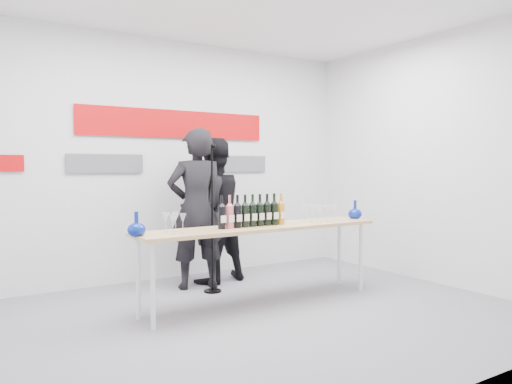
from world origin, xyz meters
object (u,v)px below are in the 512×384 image
Objects in this scene: mic_stand at (212,247)px; presenter_right at (212,210)px; presenter_left at (196,209)px; tasting_table at (261,232)px.

presenter_right is at bearing 60.28° from mic_stand.
presenter_left is at bearing 21.42° from presenter_right.
mic_stand is (-0.21, 0.68, -0.24)m from tasting_table.
tasting_table is 1.13m from presenter_right.
presenter_right is (0.02, 1.12, 0.14)m from tasting_table.
mic_stand reaches higher than tasting_table.
tasting_table is 0.75m from mic_stand.
presenter_right reaches higher than tasting_table.
presenter_left reaches higher than tasting_table.
presenter_right is at bearing 88.29° from tasting_table.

